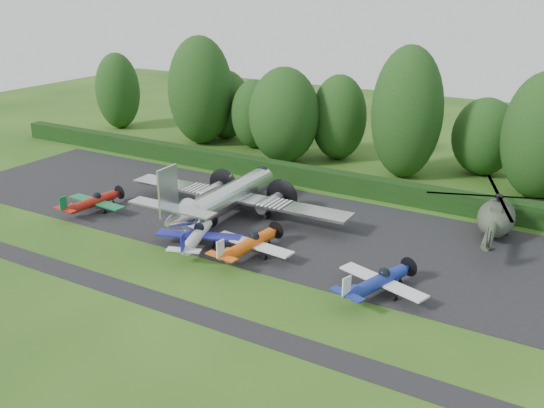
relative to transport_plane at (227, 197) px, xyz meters
The scene contains 19 objects.
ground 10.43m from the transport_plane, 61.70° to the right, with size 160.00×160.00×0.00m, color #204814.
apron 5.35m from the transport_plane, 11.51° to the left, with size 70.00×18.00×0.01m, color black.
taxiway_verge 15.91m from the transport_plane, 72.09° to the right, with size 70.00×2.00×0.00m, color black.
hedgerow 13.09m from the transport_plane, 67.96° to the left, with size 90.00×1.60×2.00m, color black.
transport_plane is the anchor object (origin of this frame).
light_plane_red 12.74m from the transport_plane, 156.14° to the right, with size 6.51×6.85×2.50m.
light_plane_white 7.01m from the transport_plane, 76.00° to the right, with size 7.04×7.40×2.70m.
light_plane_orange 8.70m from the transport_plane, 44.16° to the right, with size 7.01×7.37×2.70m.
light_plane_blue 18.40m from the transport_plane, 21.59° to the right, with size 6.82×7.17×2.62m.
helicopter 23.18m from the transport_plane, 19.37° to the left, with size 11.63×13.62×3.75m.
tree_0 24.95m from the transport_plane, 116.14° to the left, with size 5.97×5.97×8.74m.
tree_1 19.32m from the transport_plane, 103.70° to the left, with size 8.24×8.24×11.18m.
tree_2 30.52m from the transport_plane, 56.38° to the left, with size 7.07×7.07×8.54m.
tree_3 40.28m from the transport_plane, 147.23° to the left, with size 6.27×6.27×10.81m.
tree_4 30.90m from the transport_plane, 41.16° to the left, with size 7.44×7.44×12.48m.
tree_5 22.81m from the transport_plane, 64.40° to the left, with size 7.61×7.61×14.22m.
tree_6 27.90m from the transport_plane, 131.28° to the left, with size 8.40×8.40×13.91m.
tree_10 23.10m from the transport_plane, 88.83° to the left, with size 6.60×6.60×10.13m.
tree_11 29.90m from the transport_plane, 124.76° to the left, with size 6.97×6.97×9.26m.
Camera 1 is at (24.60, -33.22, 20.42)m, focal length 40.00 mm.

